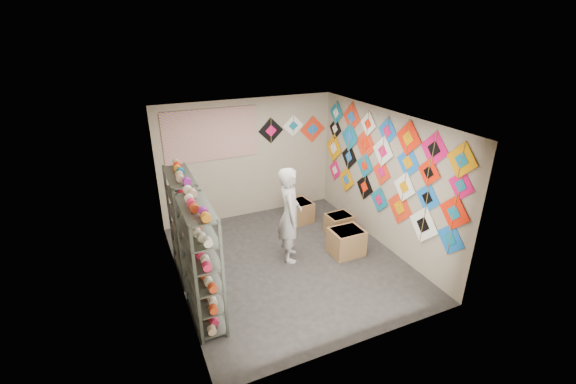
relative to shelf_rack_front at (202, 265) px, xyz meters
name	(u,v)px	position (x,y,z in m)	size (l,w,h in m)	color
ground	(290,261)	(1.78, 0.85, -0.95)	(4.50, 4.50, 0.00)	#2B2826
room_walls	(290,181)	(1.78, 0.85, 0.69)	(4.50, 4.50, 4.50)	tan
shelf_rack_front	(202,265)	(0.00, 0.00, 0.00)	(0.40, 1.10, 1.90)	#4C5147
shelf_rack_back	(185,225)	(0.00, 1.30, 0.00)	(0.40, 1.10, 1.90)	#4C5147
string_spools	(192,238)	(0.00, 0.65, 0.10)	(0.12, 2.36, 0.12)	#E6224F
kite_wall_display	(383,165)	(3.76, 0.87, 0.70)	(0.06, 4.30, 2.05)	blue
back_wall_kites	(294,129)	(2.89, 3.09, 0.98)	(1.68, 0.02, 0.72)	black
poster	(211,135)	(0.98, 3.08, 1.05)	(2.00, 0.01, 1.10)	#9753B5
shopkeeper	(290,215)	(1.84, 0.98, -0.03)	(0.64, 0.78, 1.84)	beige
carton_a	(346,242)	(2.90, 0.66, -0.69)	(0.62, 0.52, 0.52)	#986C42
carton_b	(339,224)	(3.20, 1.42, -0.74)	(0.52, 0.43, 0.43)	#986C42
carton_c	(300,211)	(2.68, 2.28, -0.71)	(0.49, 0.54, 0.47)	#986C42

